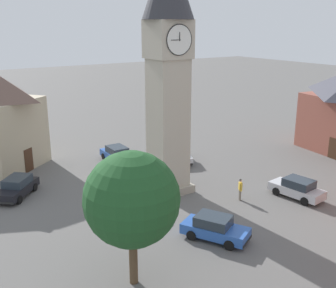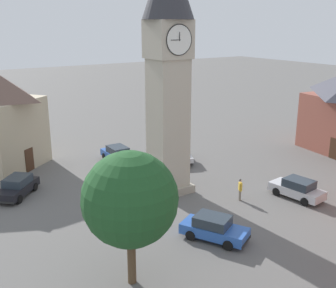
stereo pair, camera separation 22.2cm
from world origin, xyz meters
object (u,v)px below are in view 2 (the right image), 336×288
at_px(car_red_corner, 297,189).
at_px(car_white_side, 214,228).
at_px(clock_tower, 168,51).
at_px(car_black_far, 180,154).
at_px(tree, 130,199).
at_px(car_silver_kerb, 117,154).
at_px(car_blue_kerb, 17,187).
at_px(pedestrian, 240,188).

distance_m(car_red_corner, car_white_side, 9.45).
height_order(clock_tower, car_black_far, clock_tower).
bearing_deg(car_red_corner, tree, 9.46).
xyz_separation_m(clock_tower, car_silver_kerb, (0.19, -8.68, -10.18)).
height_order(car_silver_kerb, car_red_corner, same).
distance_m(car_red_corner, car_black_far, 12.33).
distance_m(car_blue_kerb, car_white_side, 15.96).
distance_m(pedestrian, tree, 13.15).
distance_m(car_red_corner, tree, 16.38).
height_order(car_red_corner, pedestrian, pedestrian).
relative_size(car_silver_kerb, pedestrian, 2.45).
bearing_deg(car_blue_kerb, car_black_far, 179.97).
bearing_deg(clock_tower, car_blue_kerb, -27.53).
xyz_separation_m(clock_tower, car_red_corner, (-7.43, 6.67, -10.18)).
xyz_separation_m(car_silver_kerb, tree, (8.07, 17.96, 3.90)).
bearing_deg(car_white_side, clock_tower, -103.22).
bearing_deg(car_blue_kerb, pedestrian, 144.12).
bearing_deg(car_red_corner, pedestrian, -27.48).
height_order(car_blue_kerb, tree, tree).
distance_m(car_black_far, tree, 20.11).
bearing_deg(car_black_far, car_silver_kerb, -32.70).
bearing_deg(car_blue_kerb, car_silver_kerb, -162.20).
bearing_deg(pedestrian, clock_tower, -53.01).
relative_size(car_blue_kerb, pedestrian, 2.47).
xyz_separation_m(car_white_side, pedestrian, (-5.38, -3.50, 0.25)).
height_order(pedestrian, tree, tree).
distance_m(clock_tower, car_black_far, 12.53).
relative_size(clock_tower, car_blue_kerb, 4.50).
height_order(car_white_side, car_black_far, same).
distance_m(car_silver_kerb, pedestrian, 13.79).
xyz_separation_m(car_red_corner, car_black_far, (2.52, -12.07, 0.00)).
relative_size(car_white_side, car_black_far, 0.99).
bearing_deg(clock_tower, car_black_far, -132.30).
xyz_separation_m(car_blue_kerb, tree, (-2.11, 14.69, 3.90)).
height_order(clock_tower, car_silver_kerb, clock_tower).
bearing_deg(car_silver_kerb, car_black_far, 147.30).
bearing_deg(car_black_far, clock_tower, 47.70).
height_order(car_red_corner, car_black_far, same).
xyz_separation_m(car_black_far, pedestrian, (1.44, 10.01, 0.25)).
bearing_deg(car_white_side, car_black_far, -116.77).
bearing_deg(car_blue_kerb, clock_tower, 152.47).
height_order(car_blue_kerb, car_black_far, same).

